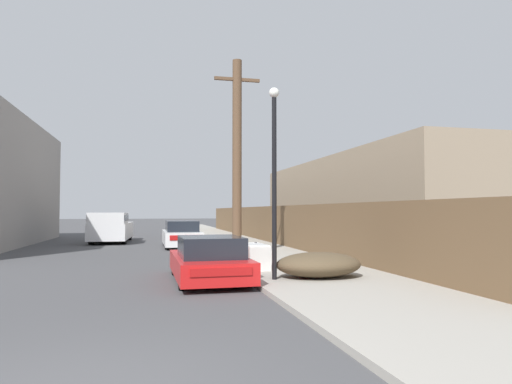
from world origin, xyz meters
TOP-DOWN VIEW (x-y plane):
  - sidewalk_curb at (5.30, 23.50)m, footprint 4.20×63.00m
  - discarded_fridge at (3.78, 8.75)m, footprint 0.67×1.56m
  - parked_sports_car_red at (2.24, 7.30)m, footprint 1.84×4.19m
  - car_parked_mid at (2.30, 18.92)m, footprint 1.81×4.51m
  - pickup_truck at (-1.49, 23.23)m, footprint 2.28×5.83m
  - utility_pole at (4.00, 12.66)m, footprint 1.80×0.36m
  - street_lamp at (3.78, 6.44)m, footprint 0.26×0.26m
  - brush_pile at (5.01, 6.56)m, footprint 2.26×1.65m
  - wooden_fence at (7.25, 21.11)m, footprint 0.08×39.37m
  - building_right_house at (12.85, 19.35)m, footprint 6.00×20.48m
  - pedestrian at (5.57, 21.28)m, footprint 0.34×0.34m

SIDE VIEW (x-z plane):
  - sidewalk_curb at x=5.30m, z-range 0.00..0.12m
  - brush_pile at x=5.01m, z-range 0.12..0.77m
  - discarded_fridge at x=3.78m, z-range 0.11..0.86m
  - parked_sports_car_red at x=2.24m, z-range -0.05..1.13m
  - car_parked_mid at x=2.30m, z-range -0.04..1.31m
  - pickup_truck at x=-1.49m, z-range 0.01..1.77m
  - pedestrian at x=5.57m, z-range 0.14..1.79m
  - wooden_fence at x=7.25m, z-range 0.12..2.11m
  - building_right_house at x=12.85m, z-range 0.00..4.76m
  - street_lamp at x=3.78m, z-range 0.50..5.38m
  - utility_pole at x=4.00m, z-range 0.20..7.84m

